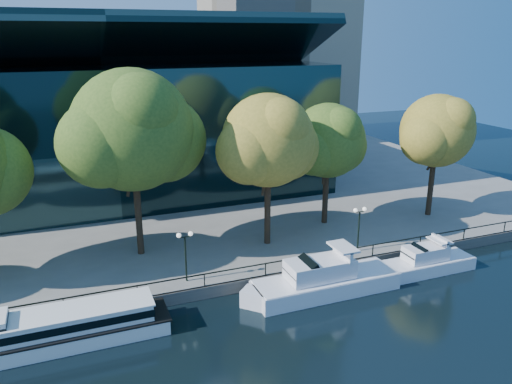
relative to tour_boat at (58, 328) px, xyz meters
name	(u,v)px	position (x,y,z in m)	size (l,w,h in m)	color
ground	(218,319)	(10.43, -0.84, -1.18)	(160.00, 160.00, 0.00)	black
promenade	(138,179)	(10.43, 35.53, -0.68)	(90.00, 67.08, 1.00)	slate
railing	(204,274)	(10.43, 2.41, 0.76)	(88.20, 0.08, 0.99)	black
convention_building	(105,128)	(6.43, 30.94, 7.32)	(50.00, 24.57, 21.43)	black
tour_boat	(58,328)	(0.00, 0.00, 0.00)	(14.66, 3.27, 2.78)	white
cruiser_near	(320,280)	(18.86, -0.29, -0.03)	(12.76, 3.29, 3.70)	white
cruiser_far	(425,262)	(28.86, -0.21, -0.24)	(9.06, 2.51, 2.96)	white
tree_2	(135,133)	(7.09, 10.04, 10.43)	(12.42, 10.19, 15.79)	black
tree_3	(270,143)	(18.16, 8.13, 9.15)	(10.11, 8.29, 13.56)	black
tree_4	(329,142)	(25.55, 10.87, 8.08)	(9.04, 7.41, 12.04)	black
tree_5	(438,132)	(36.91, 8.92, 8.60)	(9.20, 7.54, 12.63)	black
lamp_1	(185,245)	(9.35, 3.66, 2.80)	(1.26, 0.36, 4.03)	black
lamp_2	(359,219)	(24.70, 3.66, 2.80)	(1.26, 0.36, 4.03)	black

